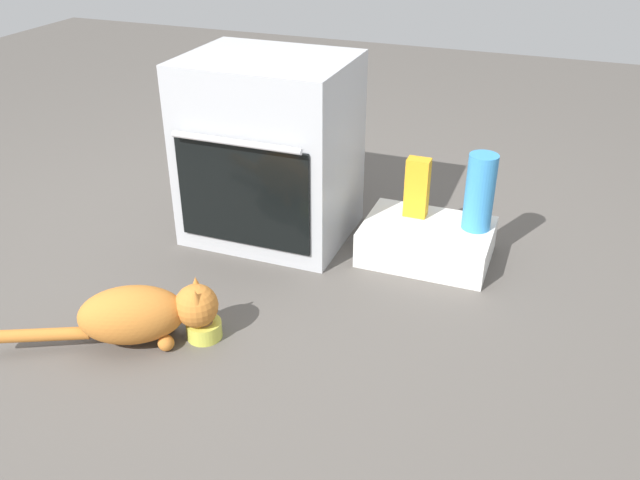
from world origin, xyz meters
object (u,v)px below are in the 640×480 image
oven (270,150)px  water_bottle (480,192)px  food_bowl (204,328)px  juice_carton (417,188)px  cat (143,314)px  pantry_cabinet (427,241)px

oven → water_bottle: (0.83, 0.06, -0.08)m
oven → food_bowl: (0.10, -0.76, -0.33)m
food_bowl → juice_carton: (0.49, 0.84, 0.23)m
cat → food_bowl: bearing=-0.0°
pantry_cabinet → cat: bearing=-130.1°
food_bowl → water_bottle: (0.74, 0.82, 0.26)m
oven → cat: (-0.07, -0.85, -0.26)m
food_bowl → pantry_cabinet: bearing=54.0°
cat → juice_carton: bearing=26.0°
pantry_cabinet → juice_carton: (-0.07, 0.07, 0.19)m
pantry_cabinet → juice_carton: size_ratio=2.06×
cat → juice_carton: 1.15m
oven → water_bottle: 0.84m
pantry_cabinet → food_bowl: size_ratio=4.25×
oven → pantry_cabinet: size_ratio=1.50×
juice_carton → cat: bearing=-125.1°
food_bowl → oven: bearing=97.3°
juice_carton → water_bottle: water_bottle is taller
juice_carton → water_bottle: 0.25m
cat → water_bottle: (0.90, 0.91, 0.18)m
juice_carton → oven: bearing=-171.6°
water_bottle → cat: bearing=-134.6°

